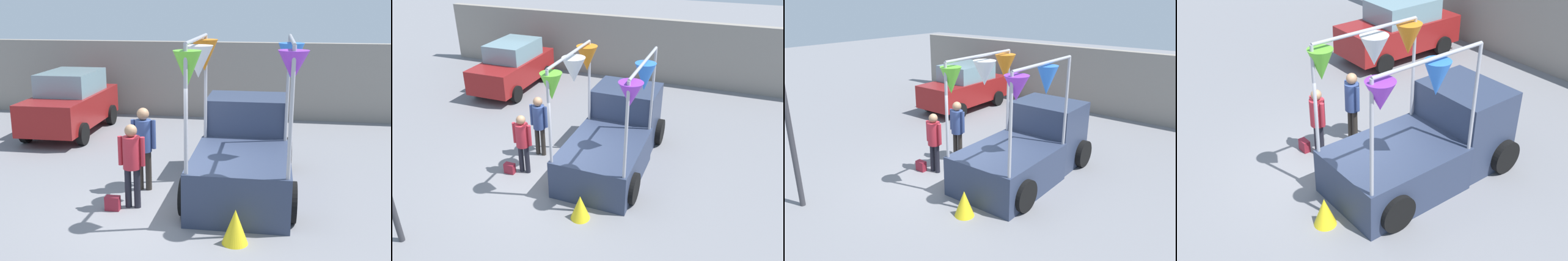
{
  "view_description": "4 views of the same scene",
  "coord_description": "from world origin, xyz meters",
  "views": [
    {
      "loc": [
        1.84,
        -8.65,
        3.86
      ],
      "look_at": [
        0.46,
        0.07,
        1.57
      ],
      "focal_mm": 45.0,
      "sensor_mm": 36.0,
      "label": 1
    },
    {
      "loc": [
        3.9,
        -7.41,
        5.77
      ],
      "look_at": [
        0.78,
        0.66,
        1.19
      ],
      "focal_mm": 35.0,
      "sensor_mm": 36.0,
      "label": 2
    },
    {
      "loc": [
        6.15,
        -6.73,
        4.6
      ],
      "look_at": [
        0.36,
        0.55,
        1.29
      ],
      "focal_mm": 35.0,
      "sensor_mm": 36.0,
      "label": 3
    },
    {
      "loc": [
        7.5,
        -4.81,
        6.38
      ],
      "look_at": [
        1.03,
        0.14,
        1.44
      ],
      "focal_mm": 45.0,
      "sensor_mm": 36.0,
      "label": 4
    }
  ],
  "objects": [
    {
      "name": "folded_kite_bundle_sunflower",
      "position": [
        1.33,
        -1.23,
        0.3
      ],
      "size": [
        0.55,
        0.55,
        0.6
      ],
      "primitive_type": "cone",
      "rotation": [
        0.0,
        0.0,
        1.27
      ],
      "color": "yellow",
      "rests_on": "ground"
    },
    {
      "name": "ground_plane",
      "position": [
        0.0,
        0.0,
        0.0
      ],
      "size": [
        60.0,
        60.0,
        0.0
      ],
      "primitive_type": "plane",
      "color": "slate"
    },
    {
      "name": "brick_boundary_wall",
      "position": [
        0.0,
        8.15,
        1.3
      ],
      "size": [
        18.0,
        0.36,
        2.6
      ],
      "primitive_type": "cube",
      "color": "gray",
      "rests_on": "ground"
    },
    {
      "name": "handbag",
      "position": [
        -1.11,
        -0.24,
        0.14
      ],
      "size": [
        0.28,
        0.16,
        0.28
      ],
      "primitive_type": "cube",
      "color": "maroon",
      "rests_on": "ground"
    },
    {
      "name": "person_vendor",
      "position": [
        -0.77,
        0.92,
        1.09
      ],
      "size": [
        0.53,
        0.34,
        1.78
      ],
      "color": "#2D2823",
      "rests_on": "ground"
    },
    {
      "name": "person_customer",
      "position": [
        -0.76,
        -0.04,
        1.0
      ],
      "size": [
        0.53,
        0.34,
        1.66
      ],
      "color": "black",
      "rests_on": "ground"
    },
    {
      "name": "vendor_truck",
      "position": [
        1.27,
        1.48,
        0.91
      ],
      "size": [
        2.37,
        4.08,
        3.26
      ],
      "color": "#2D3851",
      "rests_on": "ground"
    },
    {
      "name": "parked_car",
      "position": [
        -4.21,
        5.25,
        0.94
      ],
      "size": [
        1.88,
        4.0,
        1.88
      ],
      "color": "maroon",
      "rests_on": "ground"
    }
  ]
}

